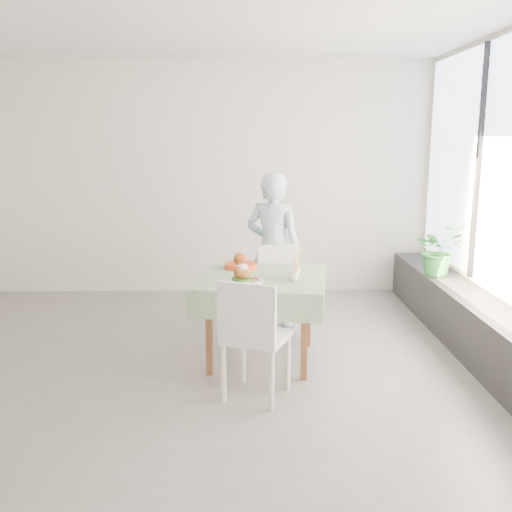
{
  "coord_description": "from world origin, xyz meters",
  "views": [
    {
      "loc": [
        0.77,
        -4.47,
        1.88
      ],
      "look_at": [
        0.85,
        0.26,
        0.91
      ],
      "focal_mm": 40.0,
      "sensor_mm": 36.0,
      "label": 1
    }
  ],
  "objects_px": {
    "cafe_table": "(262,308)",
    "juice_cup_orange": "(295,269)",
    "chair_near": "(256,361)",
    "main_dish": "(244,276)",
    "potted_plant": "(438,250)",
    "chair_far": "(281,308)",
    "diner": "(273,250)"
  },
  "relations": [
    {
      "from": "cafe_table",
      "to": "juice_cup_orange",
      "type": "bearing_deg",
      "value": -1.94
    },
    {
      "from": "cafe_table",
      "to": "chair_near",
      "type": "relative_size",
      "value": 1.3
    },
    {
      "from": "main_dish",
      "to": "potted_plant",
      "type": "xyz_separation_m",
      "value": [
        1.99,
        1.21,
        -0.03
      ]
    },
    {
      "from": "cafe_table",
      "to": "juice_cup_orange",
      "type": "xyz_separation_m",
      "value": [
        0.28,
        -0.01,
        0.34
      ]
    },
    {
      "from": "main_dish",
      "to": "juice_cup_orange",
      "type": "bearing_deg",
      "value": 22.35
    },
    {
      "from": "chair_far",
      "to": "diner",
      "type": "xyz_separation_m",
      "value": [
        -0.06,
        0.31,
        0.52
      ]
    },
    {
      "from": "chair_near",
      "to": "main_dish",
      "type": "bearing_deg",
      "value": 99.08
    },
    {
      "from": "chair_near",
      "to": "chair_far",
      "type": "bearing_deg",
      "value": 78.96
    },
    {
      "from": "chair_far",
      "to": "potted_plant",
      "type": "distance_m",
      "value": 1.75
    },
    {
      "from": "potted_plant",
      "to": "chair_far",
      "type": "bearing_deg",
      "value": -166.49
    },
    {
      "from": "cafe_table",
      "to": "main_dish",
      "type": "bearing_deg",
      "value": -129.09
    },
    {
      "from": "chair_far",
      "to": "potted_plant",
      "type": "height_order",
      "value": "potted_plant"
    },
    {
      "from": "diner",
      "to": "potted_plant",
      "type": "bearing_deg",
      "value": -155.28
    },
    {
      "from": "cafe_table",
      "to": "main_dish",
      "type": "relative_size",
      "value": 4.01
    },
    {
      "from": "main_dish",
      "to": "potted_plant",
      "type": "height_order",
      "value": "potted_plant"
    },
    {
      "from": "cafe_table",
      "to": "juice_cup_orange",
      "type": "distance_m",
      "value": 0.44
    },
    {
      "from": "juice_cup_orange",
      "to": "chair_near",
      "type": "bearing_deg",
      "value": -115.39
    },
    {
      "from": "chair_far",
      "to": "juice_cup_orange",
      "type": "xyz_separation_m",
      "value": [
        0.08,
        -0.64,
        0.54
      ]
    },
    {
      "from": "diner",
      "to": "potted_plant",
      "type": "height_order",
      "value": "diner"
    },
    {
      "from": "juice_cup_orange",
      "to": "potted_plant",
      "type": "xyz_separation_m",
      "value": [
        1.56,
        1.04,
        -0.04
      ]
    },
    {
      "from": "chair_far",
      "to": "main_dish",
      "type": "height_order",
      "value": "main_dish"
    },
    {
      "from": "diner",
      "to": "main_dish",
      "type": "relative_size",
      "value": 5.33
    },
    {
      "from": "main_dish",
      "to": "juice_cup_orange",
      "type": "distance_m",
      "value": 0.46
    },
    {
      "from": "juice_cup_orange",
      "to": "cafe_table",
      "type": "bearing_deg",
      "value": 178.06
    },
    {
      "from": "cafe_table",
      "to": "diner",
      "type": "bearing_deg",
      "value": 81.55
    },
    {
      "from": "cafe_table",
      "to": "diner",
      "type": "xyz_separation_m",
      "value": [
        0.14,
        0.95,
        0.32
      ]
    },
    {
      "from": "main_dish",
      "to": "juice_cup_orange",
      "type": "xyz_separation_m",
      "value": [
        0.43,
        0.18,
        0.01
      ]
    },
    {
      "from": "chair_near",
      "to": "diner",
      "type": "relative_size",
      "value": 0.58
    },
    {
      "from": "chair_near",
      "to": "main_dish",
      "type": "xyz_separation_m",
      "value": [
        -0.09,
        0.55,
        0.51
      ]
    },
    {
      "from": "potted_plant",
      "to": "diner",
      "type": "bearing_deg",
      "value": -177.3
    },
    {
      "from": "cafe_table",
      "to": "chair_far",
      "type": "xyz_separation_m",
      "value": [
        0.2,
        0.63,
        -0.19
      ]
    },
    {
      "from": "chair_near",
      "to": "diner",
      "type": "bearing_deg",
      "value": 83.05
    }
  ]
}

